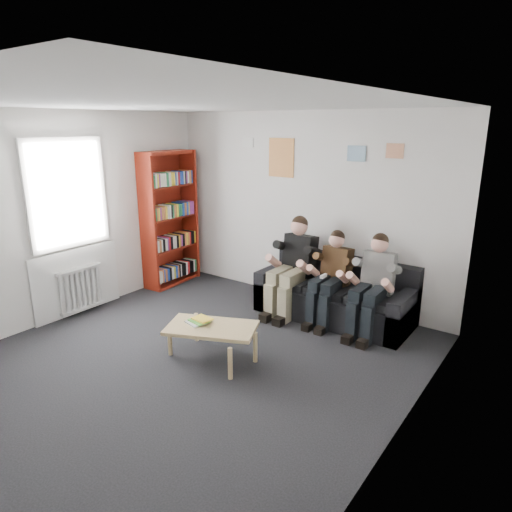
% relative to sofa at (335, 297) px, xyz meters
% --- Properties ---
extents(room_shell, '(5.00, 5.00, 5.00)m').
position_rel_sofa_xyz_m(room_shell, '(-0.73, -2.11, 1.07)').
color(room_shell, black).
rests_on(room_shell, ground).
extents(sofa, '(2.04, 0.84, 0.79)m').
position_rel_sofa_xyz_m(sofa, '(0.00, 0.00, 0.00)').
color(sofa, black).
rests_on(sofa, ground).
extents(bookshelf, '(0.32, 0.96, 2.12)m').
position_rel_sofa_xyz_m(bookshelf, '(-2.79, -0.28, 0.78)').
color(bookshelf, maroon).
rests_on(bookshelf, ground).
extents(coffee_table, '(0.97, 0.53, 0.39)m').
position_rel_sofa_xyz_m(coffee_table, '(-0.59, -1.83, 0.06)').
color(coffee_table, '#D5BA7B').
rests_on(coffee_table, ground).
extents(game_cases, '(0.26, 0.22, 0.05)m').
position_rel_sofa_xyz_m(game_cases, '(-0.76, -1.84, 0.13)').
color(game_cases, silver).
rests_on(game_cases, coffee_table).
extents(person_left, '(0.42, 0.91, 1.33)m').
position_rel_sofa_xyz_m(person_left, '(-0.57, -0.20, 0.37)').
color(person_left, black).
rests_on(person_left, sofa).
extents(person_middle, '(0.36, 0.78, 1.21)m').
position_rel_sofa_xyz_m(person_middle, '(0.00, -0.19, 0.32)').
color(person_middle, '#4C2F19').
rests_on(person_middle, sofa).
extents(person_right, '(0.38, 0.82, 1.25)m').
position_rel_sofa_xyz_m(person_right, '(0.57, -0.19, 0.34)').
color(person_right, silver).
rests_on(person_right, sofa).
extents(radiator, '(0.10, 0.64, 0.60)m').
position_rel_sofa_xyz_m(radiator, '(-2.88, -1.91, 0.07)').
color(radiator, white).
rests_on(radiator, ground).
extents(window, '(0.05, 1.30, 2.36)m').
position_rel_sofa_xyz_m(window, '(-2.96, -1.91, 0.74)').
color(window, white).
rests_on(window, room_shell).
extents(poster_large, '(0.42, 0.01, 0.55)m').
position_rel_sofa_xyz_m(poster_large, '(-1.13, 0.38, 1.77)').
color(poster_large, '#EDBC53').
rests_on(poster_large, room_shell).
extents(poster_blue, '(0.25, 0.01, 0.20)m').
position_rel_sofa_xyz_m(poster_blue, '(0.02, 0.38, 1.87)').
color(poster_blue, '#3B8DC9').
rests_on(poster_blue, room_shell).
extents(poster_pink, '(0.22, 0.01, 0.18)m').
position_rel_sofa_xyz_m(poster_pink, '(0.52, 0.38, 1.92)').
color(poster_pink, '#B5387D').
rests_on(poster_pink, room_shell).
extents(poster_sign, '(0.20, 0.01, 0.14)m').
position_rel_sofa_xyz_m(poster_sign, '(-1.73, 0.38, 1.97)').
color(poster_sign, white).
rests_on(poster_sign, room_shell).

